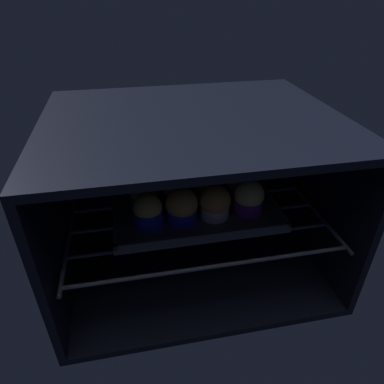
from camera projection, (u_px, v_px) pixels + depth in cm
name	position (u px, v px, depth cm)	size (l,w,h in cm)	color
oven_cavity	(190.00, 186.00, 80.53)	(59.00, 47.00, 37.00)	black
oven_rack	(193.00, 208.00, 78.82)	(54.80, 42.00, 0.80)	#444756
baking_tray	(192.00, 201.00, 79.37)	(35.75, 28.65, 2.20)	#4C4C51
muffin_row0_col0	(148.00, 211.00, 69.86)	(6.13, 6.13, 6.91)	#1928B7
muffin_row0_col1	(182.00, 207.00, 70.51)	(6.68, 6.68, 7.58)	#1928B7
muffin_row0_col2	(215.00, 203.00, 72.04)	(6.69, 6.69, 7.24)	silver
muffin_row0_col3	(249.00, 198.00, 73.08)	(6.44, 6.44, 7.71)	#7A238C
muffin_row1_col0	(144.00, 192.00, 75.56)	(6.51, 6.51, 7.15)	#0C8C84
muffin_row1_col1	(177.00, 189.00, 76.81)	(6.46, 6.46, 7.18)	#1928B7
muffin_row1_col2	(207.00, 185.00, 77.58)	(6.27, 6.27, 7.69)	red
muffin_row1_col3	(239.00, 182.00, 78.71)	(6.67, 6.67, 7.82)	#0C8C84
muffin_row2_col0	(141.00, 175.00, 81.24)	(6.61, 6.61, 8.34)	silver
muffin_row2_col1	(172.00, 174.00, 82.41)	(6.43, 6.43, 7.79)	#1928B7
muffin_row2_col2	(199.00, 171.00, 83.91)	(6.13, 6.13, 6.99)	red
muffin_row2_col3	(227.00, 168.00, 84.95)	(6.49, 6.49, 7.62)	#1928B7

